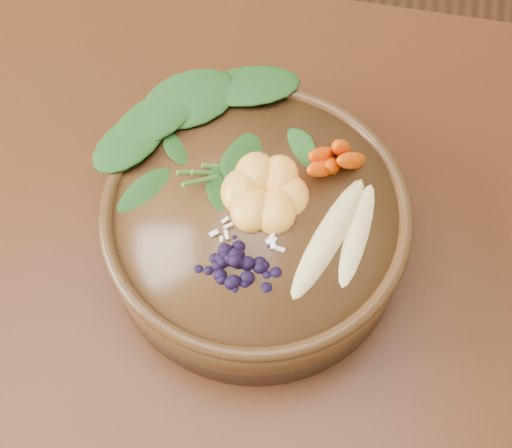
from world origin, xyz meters
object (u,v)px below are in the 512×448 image
object	(u,v)px
carrot_cluster	(341,137)
banana_halves	(345,228)
blueberry_pile	(233,255)
kale_heap	(236,131)
mandarin_cluster	(265,185)
dining_table	(3,305)
stoneware_bowl	(256,229)

from	to	relation	value
carrot_cluster	banana_halves	size ratio (longest dim) A/B	0.50
blueberry_pile	kale_heap	bearing A→B (deg)	101.05
kale_heap	mandarin_cluster	world-z (taller)	kale_heap
dining_table	banana_halves	distance (m)	0.41
stoneware_bowl	banana_halves	distance (m)	0.10
carrot_cluster	blueberry_pile	world-z (taller)	carrot_cluster
dining_table	blueberry_pile	bearing A→B (deg)	4.88
blueberry_pile	mandarin_cluster	bearing A→B (deg)	79.98
kale_heap	mandarin_cluster	bearing A→B (deg)	-52.54
stoneware_bowl	mandarin_cluster	distance (m)	0.06
carrot_cluster	banana_halves	bearing A→B (deg)	-66.94
carrot_cluster	kale_heap	bearing A→B (deg)	-169.49
dining_table	banana_halves	size ratio (longest dim) A/B	9.88
stoneware_bowl	blueberry_pile	xyz separation A→B (m)	(-0.01, -0.06, 0.06)
kale_heap	carrot_cluster	size ratio (longest dim) A/B	2.37
mandarin_cluster	blueberry_pile	size ratio (longest dim) A/B	0.69
mandarin_cluster	blueberry_pile	distance (m)	0.08
dining_table	carrot_cluster	world-z (taller)	carrot_cluster
stoneware_bowl	kale_heap	world-z (taller)	kale_heap
kale_heap	banana_halves	world-z (taller)	kale_heap
stoneware_bowl	blueberry_pile	world-z (taller)	blueberry_pile
kale_heap	banana_halves	distance (m)	0.14
stoneware_bowl	dining_table	bearing A→B (deg)	-163.22
stoneware_bowl	banana_halves	xyz separation A→B (m)	(0.08, -0.01, 0.05)
stoneware_bowl	carrot_cluster	xyz separation A→B (m)	(0.07, 0.07, 0.08)
carrot_cluster	stoneware_bowl	bearing A→B (deg)	-123.69
kale_heap	banana_halves	size ratio (longest dim) A/B	1.19
dining_table	carrot_cluster	distance (m)	0.43
stoneware_bowl	carrot_cluster	world-z (taller)	carrot_cluster
banana_halves	carrot_cluster	bearing A→B (deg)	113.06
dining_table	carrot_cluster	xyz separation A→B (m)	(0.34, 0.15, 0.21)
mandarin_cluster	blueberry_pile	xyz separation A→B (m)	(-0.01, -0.08, 0.00)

